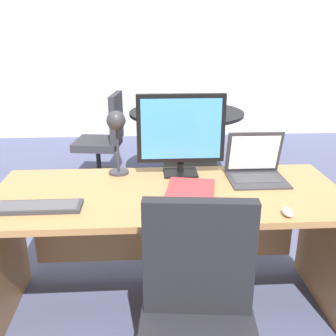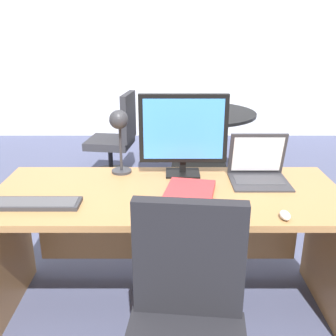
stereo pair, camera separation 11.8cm
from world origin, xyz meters
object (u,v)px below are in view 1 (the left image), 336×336
(desk, at_px, (168,222))
(meeting_chair_near, at_px, (191,180))
(book, at_px, (191,191))
(meeting_table, at_px, (186,129))
(monitor, at_px, (181,131))
(meeting_chair_far, at_px, (104,146))
(laptop, at_px, (255,164))
(keyboard, at_px, (36,207))
(mouse, at_px, (287,212))
(desk_lamp, at_px, (117,129))

(desk, distance_m, meeting_chair_near, 1.09)
(book, height_order, meeting_table, book)
(monitor, relative_size, meeting_chair_far, 0.55)
(laptop, distance_m, meeting_chair_far, 2.26)
(keyboard, height_order, meeting_table, keyboard)
(mouse, distance_m, meeting_table, 2.33)
(laptop, relative_size, desk_lamp, 0.83)
(meeting_table, xyz_separation_m, meeting_chair_near, (-0.05, -0.89, -0.21))
(mouse, bearing_deg, desk_lamp, 144.53)
(meeting_chair_near, relative_size, meeting_chair_far, 0.93)
(book, distance_m, meeting_chair_near, 1.21)
(laptop, xyz_separation_m, meeting_chair_far, (-1.08, 1.93, -0.45))
(mouse, bearing_deg, book, 146.11)
(meeting_chair_near, bearing_deg, mouse, -78.87)
(desk_lamp, distance_m, meeting_table, 1.88)
(desk, bearing_deg, meeting_table, 80.98)
(desk_lamp, height_order, book, desk_lamp)
(desk, distance_m, monitor, 0.53)
(keyboard, distance_m, meeting_table, 2.38)
(desk_lamp, bearing_deg, meeting_table, 71.15)
(mouse, bearing_deg, meeting_chair_far, 114.41)
(desk, bearing_deg, monitor, 67.07)
(monitor, distance_m, book, 0.39)
(book, xyz_separation_m, meeting_chair_far, (-0.68, 2.15, -0.39))
(monitor, bearing_deg, keyboard, -149.59)
(meeting_table, distance_m, meeting_chair_near, 0.92)
(meeting_chair_near, bearing_deg, meeting_table, 86.73)
(laptop, height_order, book, laptop)
(laptop, height_order, meeting_table, laptop)
(desk_lamp, relative_size, meeting_chair_near, 0.44)
(desk_lamp, bearing_deg, keyboard, -130.05)
(laptop, xyz_separation_m, meeting_chair_near, (-0.26, 0.92, -0.46))
(keyboard, bearing_deg, book, 10.46)
(desk, height_order, desk_lamp, desk_lamp)
(keyboard, relative_size, desk_lamp, 1.13)
(desk_lamp, distance_m, book, 0.56)
(book, bearing_deg, desk_lamp, 142.93)
(mouse, xyz_separation_m, meeting_chair_far, (-1.10, 2.43, -0.39))
(mouse, height_order, meeting_chair_near, meeting_chair_near)
(monitor, xyz_separation_m, desk_lamp, (-0.37, 0.01, 0.02))
(meeting_table, relative_size, meeting_chair_far, 1.26)
(desk_lamp, bearing_deg, laptop, -6.07)
(keyboard, xyz_separation_m, meeting_table, (0.96, 2.17, -0.18))
(meeting_chair_near, xyz_separation_m, meeting_chair_far, (-0.82, 1.02, 0.01))
(laptop, relative_size, mouse, 3.96)
(mouse, bearing_deg, meeting_chair_near, 101.13)
(keyboard, bearing_deg, mouse, -6.75)
(book, bearing_deg, desk, 143.88)
(meeting_table, bearing_deg, desk, -99.02)
(keyboard, bearing_deg, meeting_table, 66.11)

